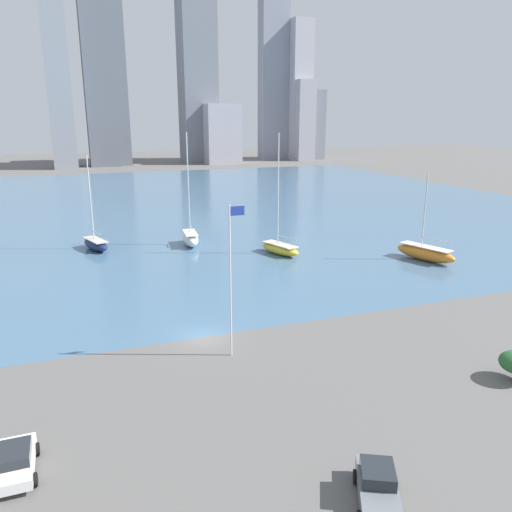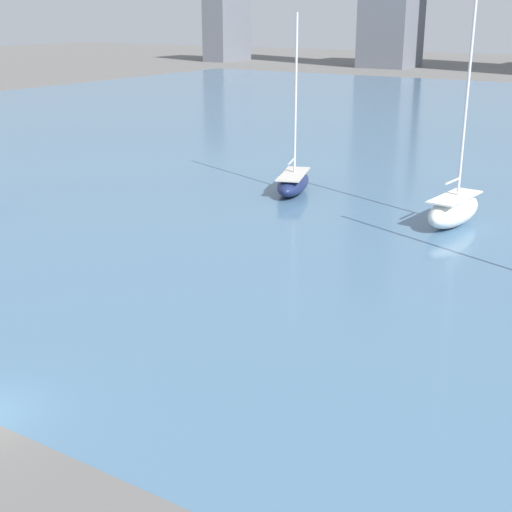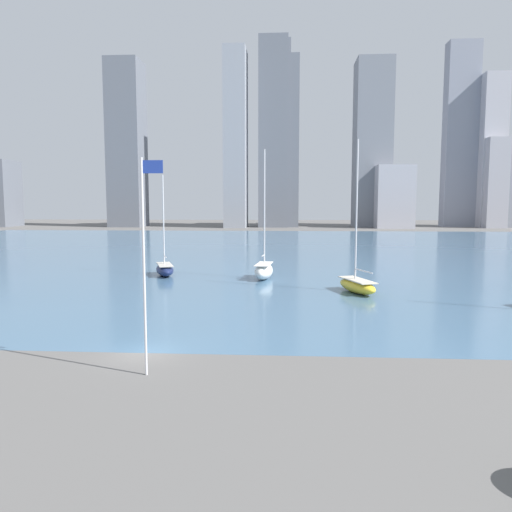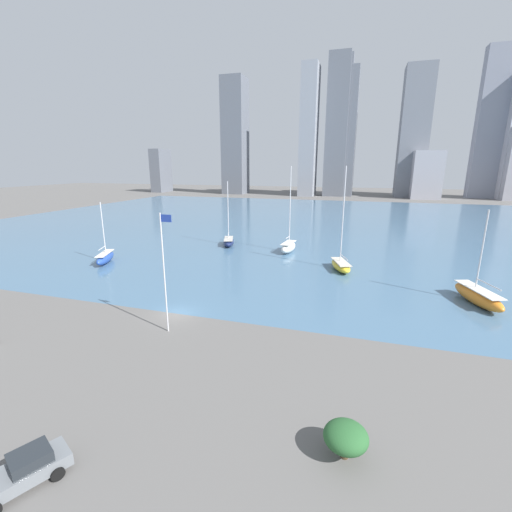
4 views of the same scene
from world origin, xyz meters
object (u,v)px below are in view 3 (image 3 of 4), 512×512
at_px(flag_pole, 145,260).
at_px(sailboat_yellow, 357,284).
at_px(sailboat_white, 264,270).
at_px(sailboat_navy, 165,269).

height_order(flag_pole, sailboat_yellow, sailboat_yellow).
xyz_separation_m(sailboat_white, sailboat_navy, (-13.31, 2.16, -0.25)).
bearing_deg(sailboat_white, sailboat_navy, 176.38).
xyz_separation_m(sailboat_yellow, sailboat_navy, (-23.83, 11.19, -0.01)).
bearing_deg(sailboat_yellow, sailboat_navy, 135.02).
bearing_deg(sailboat_white, sailboat_yellow, -35.07).
xyz_separation_m(flag_pole, sailboat_yellow, (15.40, 26.86, -5.63)).
height_order(flag_pole, sailboat_navy, sailboat_navy).
height_order(sailboat_white, sailboat_navy, sailboat_white).
distance_m(flag_pole, sailboat_white, 36.62).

